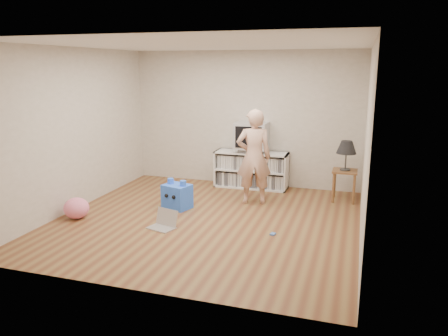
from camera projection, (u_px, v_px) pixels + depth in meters
ground at (207, 220)px, 6.69m from camera, size 4.50×4.50×0.00m
walls at (206, 136)px, 6.40m from camera, size 4.52×4.52×2.60m
ceiling at (205, 44)px, 6.10m from camera, size 4.50×4.50×0.01m
media_unit at (251, 169)px, 8.45m from camera, size 1.40×0.45×0.70m
dvd_deck at (252, 150)px, 8.35m from camera, size 0.45×0.35×0.07m
crt_tv at (252, 135)px, 8.28m from camera, size 0.60×0.53×0.50m
side_table at (345, 178)px, 7.56m from camera, size 0.42×0.42×0.55m
table_lamp at (346, 148)px, 7.44m from camera, size 0.34×0.34×0.52m
person at (254, 157)px, 7.35m from camera, size 0.68×0.55×1.62m
laptop at (164, 223)px, 6.38m from camera, size 0.45×0.40×0.26m
playing_cards at (273, 234)px, 6.11m from camera, size 0.08×0.10×0.02m
plush_blue at (177, 196)px, 7.21m from camera, size 0.50×0.44×0.49m
plush_pink at (76, 208)px, 6.74m from camera, size 0.42×0.42×0.33m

